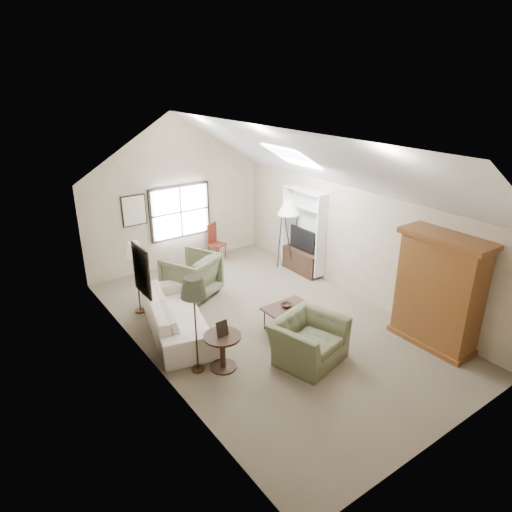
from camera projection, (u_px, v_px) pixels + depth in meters
room_shell at (269, 171)px, 8.30m from camera, size 5.01×8.01×4.00m
window at (180, 212)px, 12.00m from camera, size 1.72×0.08×1.42m
skylight at (292, 156)px, 9.67m from camera, size 0.80×1.20×0.52m
wall_art at (137, 238)px, 9.31m from camera, size 1.97×3.71×0.88m
armoire at (439, 291)px, 8.47m from camera, size 0.60×1.50×2.20m
tv_alcove at (303, 230)px, 11.54m from camera, size 0.32×1.30×2.10m
media_console at (302, 261)px, 11.85m from camera, size 0.34×1.18×0.60m
tv_panel at (303, 239)px, 11.62m from camera, size 0.05×0.90×0.55m
sofa at (176, 314)px, 9.13m from camera, size 1.64×2.80×0.77m
armchair_near at (308, 340)px, 8.21m from camera, size 1.45×1.34×0.80m
armchair_far at (191, 275)px, 10.57m from camera, size 1.44×1.46×1.01m
coffee_table at (286, 317)px, 9.30m from camera, size 0.96×0.54×0.49m
bowl at (287, 305)px, 9.20m from camera, size 0.23×0.23×0.06m
side_table at (223, 352)px, 8.00m from camera, size 0.80×0.80×0.66m
side_chair at (217, 241)px, 12.67m from camera, size 0.50×0.50×0.99m
tripod_lamp at (288, 234)px, 11.88m from camera, size 0.68×0.68×1.90m
dark_lamp at (196, 325)px, 7.71m from camera, size 0.53×0.53×1.84m
tan_lamp at (137, 277)px, 9.70m from camera, size 0.40×0.40×1.65m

